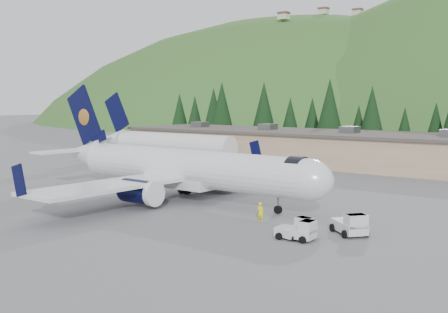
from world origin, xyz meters
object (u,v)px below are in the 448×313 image
baggage_tug_a (299,231)px  baggage_tug_b (351,225)px  second_airliner (160,143)px  baggage_tug_c (298,229)px  terminal_building (320,147)px  airliner (180,168)px  ramp_worker (260,212)px

baggage_tug_a → baggage_tug_b: baggage_tug_b is taller
baggage_tug_a → baggage_tug_b: bearing=54.0°
second_airliner → baggage_tug_c: (41.51, -28.63, -2.69)m
second_airliner → terminal_building: second_airliner is taller
second_airliner → baggage_tug_c: 50.50m
second_airliner → baggage_tug_c: size_ratio=9.53×
airliner → ramp_worker: bearing=-17.0°
airliner → baggage_tug_c: 19.03m
baggage_tug_a → second_airliner: bearing=142.1°
second_airliner → baggage_tug_b: 51.34m
airliner → ramp_worker: airliner is taller
second_airliner → ramp_worker: 44.89m
airliner → baggage_tug_b: 20.97m
baggage_tug_b → terminal_building: (-24.46, 41.70, 1.84)m
airliner → second_airliner: (-23.87, 21.98, 0.14)m
second_airliner → baggage_tug_a: size_ratio=9.41×
second_airliner → baggage_tug_b: (44.37, -25.70, -2.54)m
airliner → baggage_tug_b: size_ratio=10.05×
baggage_tug_c → ramp_worker: ramp_worker is taller
baggage_tug_a → baggage_tug_c: size_ratio=1.01×
airliner → baggage_tug_b: (20.50, -3.72, -2.40)m
terminal_building → ramp_worker: size_ratio=41.73×
airliner → terminal_building: (-3.96, 37.98, -0.56)m
baggage_tug_c → second_airliner: bearing=69.4°
second_airliner → terminal_building: 25.55m
terminal_building → baggage_tug_a: bearing=-64.1°
ramp_worker → baggage_tug_a: bearing=148.7°
airliner → ramp_worker: (12.57, -4.11, -2.34)m
baggage_tug_a → ramp_worker: size_ratio=1.72×
airliner → terminal_building: size_ratio=0.51×
baggage_tug_a → baggage_tug_b: (2.40, 3.67, 0.10)m
second_airliner → airliner: bearing=-42.6°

